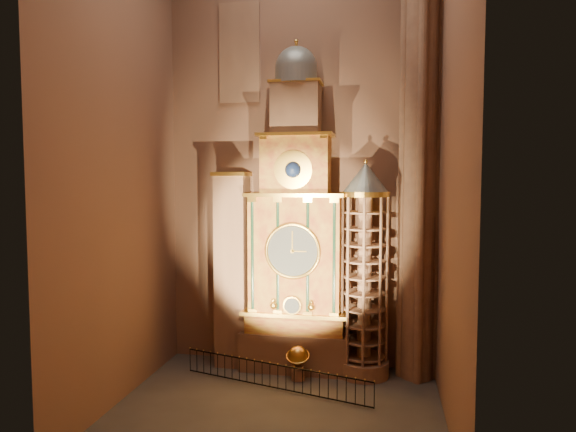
% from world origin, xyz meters
% --- Properties ---
extents(floor, '(14.00, 14.00, 0.00)m').
position_xyz_m(floor, '(0.00, 0.00, 0.00)').
color(floor, '#383330').
rests_on(floor, ground).
extents(wall_back, '(22.00, 0.00, 22.00)m').
position_xyz_m(wall_back, '(0.00, 6.00, 11.00)').
color(wall_back, brown).
rests_on(wall_back, floor).
extents(wall_left, '(0.00, 22.00, 22.00)m').
position_xyz_m(wall_left, '(-7.00, 0.00, 11.00)').
color(wall_left, brown).
rests_on(wall_left, floor).
extents(wall_right, '(0.00, 22.00, 22.00)m').
position_xyz_m(wall_right, '(7.00, 0.00, 11.00)').
color(wall_right, brown).
rests_on(wall_right, floor).
extents(astronomical_clock, '(5.60, 2.41, 16.70)m').
position_xyz_m(astronomical_clock, '(0.00, 4.96, 6.68)').
color(astronomical_clock, '#8C634C').
rests_on(astronomical_clock, floor).
extents(portrait_tower, '(1.80, 1.60, 10.20)m').
position_xyz_m(portrait_tower, '(-3.40, 4.98, 5.15)').
color(portrait_tower, '#8C634C').
rests_on(portrait_tower, floor).
extents(stair_turret, '(2.50, 2.50, 10.80)m').
position_xyz_m(stair_turret, '(3.50, 4.70, 5.27)').
color(stair_turret, '#8C634C').
rests_on(stair_turret, floor).
extents(gothic_pier, '(2.04, 2.04, 22.00)m').
position_xyz_m(gothic_pier, '(6.10, 5.00, 11.00)').
color(gothic_pier, '#8C634C').
rests_on(gothic_pier, floor).
extents(stained_glass_window, '(2.20, 0.14, 5.20)m').
position_xyz_m(stained_glass_window, '(-3.20, 5.92, 16.50)').
color(stained_glass_window, navy).
rests_on(stained_glass_window, wall_back).
extents(celestial_globe, '(1.17, 1.11, 1.69)m').
position_xyz_m(celestial_globe, '(0.35, 3.50, 1.01)').
color(celestial_globe, '#8C634C').
rests_on(celestial_globe, floor).
extents(iron_railing, '(9.33, 2.71, 1.17)m').
position_xyz_m(iron_railing, '(-0.56, 2.15, 0.63)').
color(iron_railing, black).
rests_on(iron_railing, floor).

